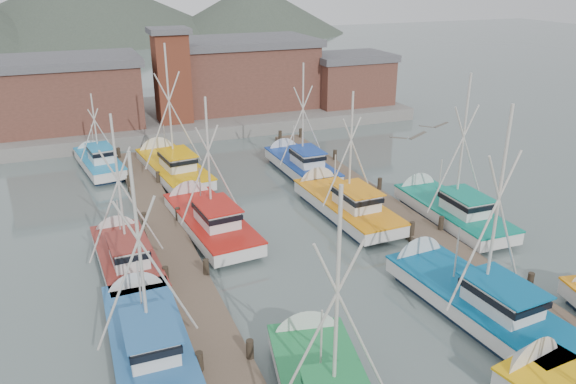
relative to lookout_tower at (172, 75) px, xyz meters
name	(u,v)px	position (x,y,z in m)	size (l,w,h in m)	color
ground	(360,308)	(2.00, -33.00, -5.55)	(260.00, 260.00, 0.00)	#536462
dock_left	(191,290)	(-5.00, -28.96, -5.34)	(2.30, 46.00, 1.50)	brown
dock_right	(436,242)	(9.00, -28.96, -5.34)	(2.30, 46.00, 1.50)	brown
quay	(187,116)	(2.00, 4.00, -4.95)	(44.00, 16.00, 1.20)	gray
shed_left	(69,91)	(-9.00, 2.00, -1.21)	(12.72, 8.48, 6.20)	brown
shed_center	(242,72)	(8.00, 4.00, -0.86)	(14.84, 9.54, 6.90)	brown
shed_right	(349,78)	(19.00, 1.00, -1.71)	(8.48, 6.36, 5.20)	brown
lookout_tower	(172,75)	(0.00, 0.00, 0.00)	(3.60, 3.60, 8.50)	#5E291A
distant_hills	(51,39)	(-10.76, 89.59, -5.55)	(175.00, 140.00, 42.00)	#434F41
boat_5	(470,296)	(6.54, -34.94, -4.86)	(4.31, 10.53, 10.70)	#0F1E34
boat_6	(147,336)	(-7.57, -32.51, -4.87)	(3.93, 9.31, 9.55)	#0F1E34
boat_8	(208,219)	(-2.46, -22.17, -4.87)	(3.95, 10.04, 9.09)	#0F1E34
boat_9	(342,203)	(6.16, -22.88, -4.87)	(3.66, 9.96, 8.89)	#0F1E34
boat_10	(126,256)	(-7.57, -25.16, -4.87)	(3.70, 8.73, 9.09)	#0F1E34
boat_11	(447,209)	(11.80, -26.16, -4.86)	(4.08, 9.50, 10.06)	#0F1E34
boat_12	(171,166)	(-2.64, -11.59, -4.86)	(4.36, 10.48, 10.82)	#0F1E34
boat_13	(299,164)	(6.60, -14.63, -4.87)	(3.70, 9.11, 9.21)	#0F1E34
boat_14	(98,161)	(-7.70, -8.32, -4.88)	(3.49, 8.17, 6.69)	#0F1E34
gull_near	(408,137)	(1.62, -36.25, 3.52)	(1.55, 0.64, 0.24)	gray
gull_far	(434,126)	(5.75, -32.09, 2.48)	(1.55, 0.62, 0.24)	gray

